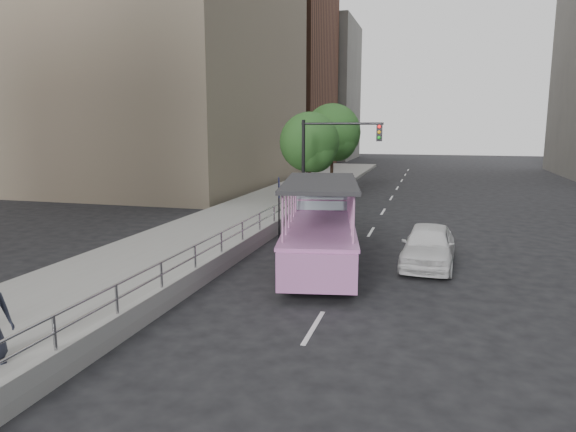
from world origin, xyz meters
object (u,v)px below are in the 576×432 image
Objects in this scene: parking_sign at (279,200)px; street_tree_near at (311,144)px; traffic_signal at (326,153)px; duck_boat at (321,231)px; car at (428,245)px; street_tree_far at (333,135)px.

street_tree_near is at bearing 93.57° from parking_sign.
traffic_signal is (1.08, 4.82, 1.81)m from parking_sign.
duck_boat reaches higher than car.
street_tree_near is (-1.60, 3.43, 0.32)m from traffic_signal.
street_tree_far is (-2.94, 17.74, 3.16)m from duck_boat.
car is at bearing -68.80° from street_tree_far.
street_tree_near is at bearing -91.91° from street_tree_far.
car is 0.67× the size of street_tree_far.
street_tree_near is (-6.92, 11.32, 3.08)m from car.
street_tree_near reaches higher than duck_boat.
street_tree_far is at bearing 98.43° from traffic_signal.
car is at bearing -58.57° from street_tree_near.
duck_boat reaches higher than parking_sign.
parking_sign is 8.54m from street_tree_near.
street_tree_near is (-3.14, 11.74, 2.67)m from duck_boat.
street_tree_near is (-0.51, 8.25, 2.13)m from parking_sign.
traffic_signal is at bearing 77.34° from parking_sign.
street_tree_far reaches higher than street_tree_near.
traffic_signal is (-1.54, 8.31, 2.35)m from duck_boat.
parking_sign is (-6.40, 3.07, 0.95)m from car.
parking_sign reaches higher than car.
parking_sign is at bearing -86.43° from street_tree_near.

